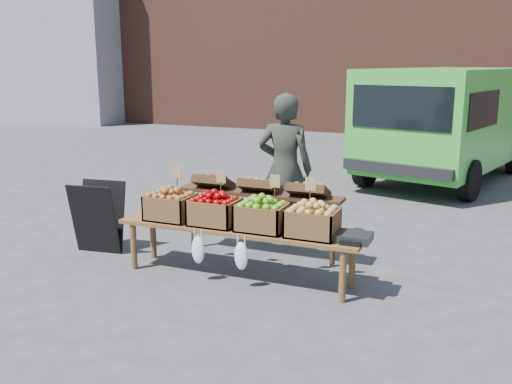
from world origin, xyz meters
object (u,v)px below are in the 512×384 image
at_px(display_bench, 238,253).
at_px(crate_golden_apples, 170,207).
at_px(crate_green_apples, 313,223).
at_px(delivery_van, 447,125).
at_px(weighing_scale, 354,237).
at_px(chalkboard_sign, 98,217).
at_px(crate_red_apples, 262,217).
at_px(back_table, 259,215).
at_px(crate_russet_pears, 215,212).
at_px(vendor, 285,169).

distance_m(display_bench, crate_golden_apples, 0.93).
xyz_separation_m(display_bench, crate_green_apples, (0.82, 0.00, 0.42)).
height_order(delivery_van, weighing_scale, delivery_van).
height_order(chalkboard_sign, crate_red_apples, chalkboard_sign).
bearing_deg(back_table, crate_russet_pears, -107.53).
xyz_separation_m(delivery_van, chalkboard_sign, (-3.52, -6.26, -0.64)).
bearing_deg(crate_russet_pears, crate_golden_apples, 180.00).
distance_m(chalkboard_sign, weighing_scale, 3.19).
xyz_separation_m(crate_russet_pears, crate_red_apples, (0.55, 0.00, 0.00)).
relative_size(crate_golden_apples, crate_green_apples, 1.00).
height_order(back_table, crate_russet_pears, back_table).
bearing_deg(crate_russet_pears, crate_red_apples, 0.00).
bearing_deg(crate_green_apples, vendor, 119.86).
bearing_deg(chalkboard_sign, display_bench, -11.25).
xyz_separation_m(vendor, display_bench, (-0.02, -1.40, -0.68)).
height_order(chalkboard_sign, weighing_scale, chalkboard_sign).
relative_size(back_table, crate_red_apples, 4.20).
xyz_separation_m(vendor, crate_russet_pears, (-0.30, -1.40, -0.25)).
height_order(crate_golden_apples, crate_russet_pears, same).
bearing_deg(crate_red_apples, vendor, 100.23).
xyz_separation_m(delivery_van, crate_russet_pears, (-1.86, -6.39, -0.37)).
height_order(delivery_van, crate_russet_pears, delivery_van).
distance_m(back_table, crate_red_apples, 0.81).
bearing_deg(weighing_scale, crate_green_apples, 180.00).
xyz_separation_m(vendor, crate_red_apples, (0.25, -1.40, -0.25)).
bearing_deg(crate_red_apples, display_bench, 180.00).
bearing_deg(back_table, display_bench, -86.22).
distance_m(chalkboard_sign, display_bench, 1.95).
height_order(delivery_van, crate_green_apples, delivery_van).
distance_m(delivery_van, chalkboard_sign, 7.21).
bearing_deg(crate_green_apples, crate_golden_apples, 180.00).
distance_m(chalkboard_sign, crate_red_apples, 2.23).
distance_m(delivery_van, back_table, 5.93).
distance_m(display_bench, crate_green_apples, 0.93).
height_order(vendor, crate_green_apples, vendor).
distance_m(vendor, back_table, 0.81).
xyz_separation_m(vendor, crate_green_apples, (0.80, -1.40, -0.25)).
bearing_deg(chalkboard_sign, back_table, 9.95).
relative_size(delivery_van, crate_golden_apples, 9.67).
relative_size(vendor, back_table, 0.92).
bearing_deg(crate_golden_apples, vendor, 58.74).
distance_m(crate_red_apples, crate_green_apples, 0.55).
bearing_deg(display_bench, chalkboard_sign, 176.04).
relative_size(chalkboard_sign, display_bench, 0.33).
bearing_deg(delivery_van, crate_russet_pears, -91.31).
bearing_deg(display_bench, crate_red_apples, 0.00).
bearing_deg(weighing_scale, crate_russet_pears, 180.00).
distance_m(chalkboard_sign, crate_russet_pears, 1.69).
xyz_separation_m(display_bench, crate_russet_pears, (-0.28, 0.00, 0.42)).
xyz_separation_m(vendor, weighing_scale, (1.23, -1.40, -0.35)).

